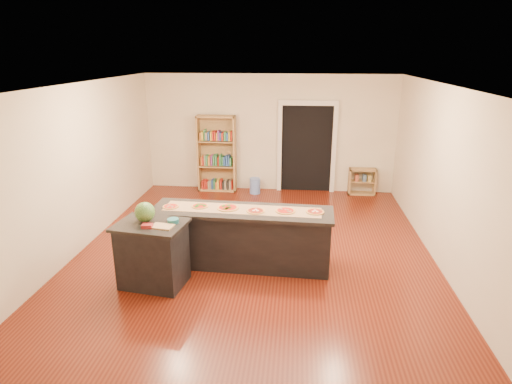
# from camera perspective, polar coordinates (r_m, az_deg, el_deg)

# --- Properties ---
(room) EXTENTS (6.00, 7.00, 2.80)m
(room) POSITION_cam_1_polar(r_m,az_deg,el_deg) (7.01, -0.16, 2.60)
(room) COLOR beige
(room) RESTS_ON ground
(doorway) EXTENTS (1.40, 0.09, 2.21)m
(doorway) POSITION_cam_1_polar(r_m,az_deg,el_deg) (10.39, 6.79, 6.54)
(doorway) COLOR black
(doorway) RESTS_ON room
(kitchen_island) EXTENTS (2.84, 0.77, 0.94)m
(kitchen_island) POSITION_cam_1_polar(r_m,az_deg,el_deg) (6.86, -1.88, -6.03)
(kitchen_island) COLOR black
(kitchen_island) RESTS_ON ground
(side_counter) EXTENTS (0.97, 0.71, 0.96)m
(side_counter) POSITION_cam_1_polar(r_m,az_deg,el_deg) (6.46, -13.60, -8.03)
(side_counter) COLOR black
(side_counter) RESTS_ON ground
(bookshelf) EXTENTS (0.92, 0.33, 1.85)m
(bookshelf) POSITION_cam_1_polar(r_m,az_deg,el_deg) (10.46, -5.26, 5.10)
(bookshelf) COLOR tan
(bookshelf) RESTS_ON ground
(low_shelf) EXTENTS (0.63, 0.27, 0.63)m
(low_shelf) POSITION_cam_1_polar(r_m,az_deg,el_deg) (10.57, 13.95, 1.38)
(low_shelf) COLOR tan
(low_shelf) RESTS_ON ground
(waste_bin) EXTENTS (0.26, 0.26, 0.38)m
(waste_bin) POSITION_cam_1_polar(r_m,az_deg,el_deg) (10.36, -0.14, 0.84)
(waste_bin) COLOR #6489E0
(waste_bin) RESTS_ON ground
(kraft_paper) EXTENTS (2.48, 0.54, 0.00)m
(kraft_paper) POSITION_cam_1_polar(r_m,az_deg,el_deg) (6.70, -1.88, -2.31)
(kraft_paper) COLOR #916D4B
(kraft_paper) RESTS_ON kitchen_island
(watermelon) EXTENTS (0.29, 0.29, 0.29)m
(watermelon) POSITION_cam_1_polar(r_m,az_deg,el_deg) (6.31, -14.60, -2.60)
(watermelon) COLOR #144214
(watermelon) RESTS_ON side_counter
(cutting_board) EXTENTS (0.33, 0.25, 0.02)m
(cutting_board) POSITION_cam_1_polar(r_m,az_deg,el_deg) (6.11, -12.39, -4.50)
(cutting_board) COLOR tan
(cutting_board) RESTS_ON side_counter
(package_red) EXTENTS (0.15, 0.11, 0.05)m
(package_red) POSITION_cam_1_polar(r_m,az_deg,el_deg) (6.13, -14.30, -4.41)
(package_red) COLOR maroon
(package_red) RESTS_ON side_counter
(package_teal) EXTENTS (0.16, 0.16, 0.06)m
(package_teal) POSITION_cam_1_polar(r_m,az_deg,el_deg) (6.21, -11.00, -3.80)
(package_teal) COLOR #195966
(package_teal) RESTS_ON side_counter
(pizza_a) EXTENTS (0.27, 0.27, 0.02)m
(pizza_a) POSITION_cam_1_polar(r_m,az_deg,el_deg) (6.91, -11.30, -1.90)
(pizza_a) COLOR #BB8048
(pizza_a) RESTS_ON kitchen_island
(pizza_b) EXTENTS (0.27, 0.27, 0.02)m
(pizza_b) POSITION_cam_1_polar(r_m,az_deg,el_deg) (6.85, -7.48, -1.87)
(pizza_b) COLOR #BB8048
(pizza_b) RESTS_ON kitchen_island
(pizza_c) EXTENTS (0.33, 0.33, 0.02)m
(pizza_c) POSITION_cam_1_polar(r_m,az_deg,el_deg) (6.74, -3.78, -2.10)
(pizza_c) COLOR #BB8048
(pizza_c) RESTS_ON kitchen_island
(pizza_d) EXTENTS (0.30, 0.30, 0.02)m
(pizza_d) POSITION_cam_1_polar(r_m,az_deg,el_deg) (6.60, -0.04, -2.52)
(pizza_d) COLOR #BB8048
(pizza_d) RESTS_ON kitchen_island
(pizza_e) EXTENTS (0.30, 0.30, 0.02)m
(pizza_e) POSITION_cam_1_polar(r_m,az_deg,el_deg) (6.61, 3.94, -2.52)
(pizza_e) COLOR #BB8048
(pizza_e) RESTS_ON kitchen_island
(pizza_f) EXTENTS (0.29, 0.29, 0.02)m
(pizza_f) POSITION_cam_1_polar(r_m,az_deg,el_deg) (6.63, 7.88, -2.61)
(pizza_f) COLOR #BB8048
(pizza_f) RESTS_ON kitchen_island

